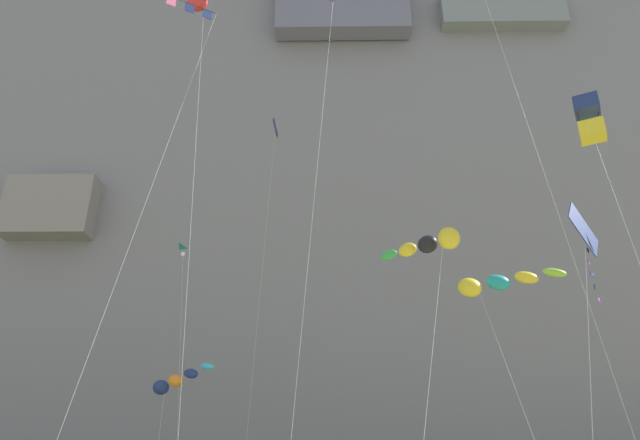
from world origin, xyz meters
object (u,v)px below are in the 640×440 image
(kite_windsock_near_cliff, at_px, (429,244))
(kite_delta_low_left, at_px, (187,268))
(kite_diamond_far_right, at_px, (274,140))
(kite_delta_far_left, at_px, (341,2))
(kite_windsock_high_right, at_px, (174,381))
(kite_diamond_mid_center, at_px, (584,238))
(kite_windsock_low_center, at_px, (496,283))
(kite_banner_high_left, at_px, (160,12))
(kite_box_front_field, at_px, (590,119))

(kite_windsock_near_cliff, relative_size, kite_delta_low_left, 0.61)
(kite_diamond_far_right, relative_size, kite_delta_far_left, 1.06)
(kite_windsock_high_right, bearing_deg, kite_delta_far_left, -47.75)
(kite_windsock_high_right, xyz_separation_m, kite_delta_far_left, (10.61, -11.68, 19.86))
(kite_diamond_mid_center, xyz_separation_m, kite_windsock_near_cliff, (-4.68, 1.38, 0.35))
(kite_diamond_far_right, distance_m, kite_windsock_low_center, 25.04)
(kite_delta_far_left, xyz_separation_m, kite_banner_high_left, (-9.56, -2.52, -3.12))
(kite_windsock_high_right, relative_size, kite_banner_high_left, 0.36)
(kite_diamond_far_right, relative_size, kite_diamond_mid_center, 2.63)
(kite_windsock_low_center, relative_size, kite_banner_high_left, 0.49)
(kite_diamond_far_right, bearing_deg, kite_windsock_near_cliff, -70.32)
(kite_box_front_field, xyz_separation_m, kite_windsock_low_center, (-1.96, 8.21, -4.11))
(kite_box_front_field, xyz_separation_m, kite_banner_high_left, (-19.02, 3.54, 9.23))
(kite_windsock_high_right, bearing_deg, kite_banner_high_left, -85.78)
(kite_delta_far_left, relative_size, kite_windsock_low_center, 2.24)
(kite_box_front_field, xyz_separation_m, kite_delta_far_left, (-9.46, 6.06, 12.35))
(kite_windsock_high_right, relative_size, kite_windsock_low_center, 0.75)
(kite_diamond_mid_center, xyz_separation_m, kite_banner_high_left, (-16.89, 5.48, 15.04))
(kite_windsock_high_right, bearing_deg, kite_diamond_mid_center, -47.66)
(kite_banner_high_left, distance_m, kite_windsock_near_cliff, 19.54)
(kite_windsock_high_right, distance_m, kite_delta_low_left, 8.73)
(kite_box_front_field, relative_size, kite_banner_high_left, 0.64)
(kite_diamond_far_right, distance_m, kite_windsock_high_right, 21.31)
(kite_windsock_high_right, bearing_deg, kite_box_front_field, -41.48)
(kite_windsock_high_right, xyz_separation_m, kite_diamond_mid_center, (17.94, -19.68, 1.71))
(kite_diamond_far_right, relative_size, kite_box_front_field, 1.81)
(kite_delta_far_left, xyz_separation_m, kite_delta_low_left, (-11.18, 13.99, -11.46))
(kite_box_front_field, bearing_deg, kite_windsock_high_right, 138.52)
(kite_banner_high_left, bearing_deg, kite_diamond_far_right, 76.66)
(kite_windsock_low_center, bearing_deg, kite_windsock_high_right, 152.25)
(kite_diamond_mid_center, xyz_separation_m, kite_box_front_field, (2.13, 1.94, 5.81))
(kite_diamond_far_right, distance_m, kite_box_front_field, 29.09)
(kite_delta_low_left, bearing_deg, kite_banner_high_left, -84.42)
(kite_box_front_field, bearing_deg, kite_diamond_far_right, 124.31)
(kite_diamond_mid_center, xyz_separation_m, kite_delta_low_left, (-18.50, 21.99, 6.70))
(kite_windsock_near_cliff, bearing_deg, kite_delta_far_left, 111.78)
(kite_delta_far_left, distance_m, kite_banner_high_left, 10.37)
(kite_windsock_high_right, relative_size, kite_delta_low_left, 0.53)
(kite_box_front_field, distance_m, kite_delta_low_left, 28.79)
(kite_windsock_near_cliff, bearing_deg, kite_diamond_mid_center, -16.40)
(kite_delta_far_left, distance_m, kite_delta_low_left, 21.26)
(kite_windsock_low_center, xyz_separation_m, kite_delta_low_left, (-18.68, 11.84, 5.00))
(kite_banner_high_left, bearing_deg, kite_windsock_high_right, 94.22)
(kite_windsock_low_center, bearing_deg, kite_delta_low_left, 147.64)
(kite_windsock_high_right, xyz_separation_m, kite_windsock_low_center, (18.11, -9.53, 3.40))
(kite_diamond_mid_center, relative_size, kite_delta_low_left, 0.64)
(kite_windsock_low_center, height_order, kite_windsock_near_cliff, kite_windsock_low_center)
(kite_box_front_field, relative_size, kite_windsock_low_center, 1.32)
(kite_delta_far_left, distance_m, kite_windsock_near_cliff, 19.19)
(kite_windsock_low_center, relative_size, kite_windsock_near_cliff, 1.16)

